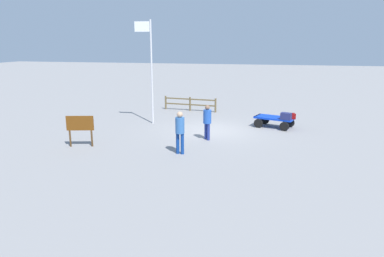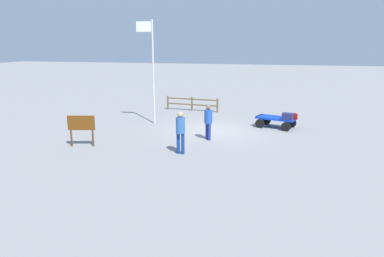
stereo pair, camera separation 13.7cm
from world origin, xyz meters
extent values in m
plane|color=gray|center=(0.00, 0.00, 0.00)|extent=(120.00, 120.00, 0.00)
cube|color=#0D34BF|center=(-3.12, -1.48, 0.53)|extent=(2.23, 1.55, 0.10)
cube|color=#0D34BF|center=(-2.20, -1.78, 0.53)|extent=(0.36, 0.90, 0.10)
cylinder|color=black|center=(-2.29, -1.22, 0.24)|extent=(0.49, 0.26, 0.48)
cylinder|color=black|center=(-2.60, -2.18, 0.24)|extent=(0.49, 0.26, 0.48)
cylinder|color=black|center=(-3.64, -0.78, 0.24)|extent=(0.49, 0.26, 0.48)
cylinder|color=black|center=(-3.96, -1.74, 0.24)|extent=(0.49, 0.26, 0.48)
cube|color=navy|center=(-3.70, -0.95, 0.75)|extent=(0.61, 0.48, 0.35)
cube|color=maroon|center=(-3.93, -1.21, 0.72)|extent=(0.55, 0.44, 0.28)
cylinder|color=navy|center=(0.49, 4.25, 0.44)|extent=(0.14, 0.14, 0.88)
cylinder|color=navy|center=(0.69, 4.24, 0.44)|extent=(0.14, 0.14, 0.88)
cylinder|color=#3162A6|center=(0.59, 4.24, 1.20)|extent=(0.39, 0.39, 0.66)
sphere|color=tan|center=(0.59, 4.24, 1.65)|extent=(0.24, 0.24, 0.24)
cylinder|color=navy|center=(-0.15, 1.89, 0.40)|extent=(0.14, 0.14, 0.79)
cylinder|color=navy|center=(0.00, 1.76, 0.40)|extent=(0.14, 0.14, 0.79)
cylinder|color=#2251B0|center=(-0.07, 1.82, 1.11)|extent=(0.53, 0.53, 0.64)
sphere|color=#825F49|center=(-0.07, 1.82, 1.54)|extent=(0.22, 0.22, 0.22)
cylinder|color=silver|center=(3.60, -0.92, 2.84)|extent=(0.10, 0.10, 5.68)
cube|color=white|center=(4.07, -0.92, 5.31)|extent=(0.86, 0.05, 0.54)
cylinder|color=#4C3319|center=(4.64, 4.11, 0.37)|extent=(0.08, 0.08, 0.74)
cylinder|color=#4C3319|center=(5.55, 4.35, 0.37)|extent=(0.08, 0.08, 0.74)
cube|color=#62350E|center=(5.10, 4.23, 1.06)|extent=(1.16, 0.36, 0.64)
cylinder|color=brown|center=(0.69, -5.00, 0.46)|extent=(0.12, 0.12, 0.92)
cylinder|color=brown|center=(2.46, -5.17, 0.46)|extent=(0.12, 0.12, 0.92)
cylinder|color=brown|center=(4.22, -5.34, 0.46)|extent=(0.12, 0.12, 0.92)
cube|color=brown|center=(2.46, -5.17, 0.78)|extent=(3.54, 0.42, 0.08)
cube|color=brown|center=(2.46, -5.17, 0.41)|extent=(3.54, 0.42, 0.08)
camera|label=1|loc=(-3.12, 17.70, 4.44)|focal=33.14mm
camera|label=2|loc=(-3.26, 17.67, 4.44)|focal=33.14mm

